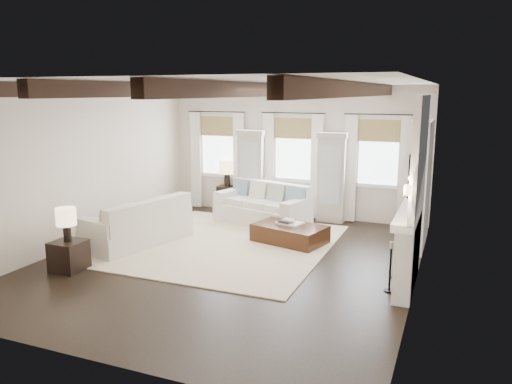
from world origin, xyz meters
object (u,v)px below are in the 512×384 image
at_px(sofa_left, 140,226).
at_px(ottoman, 290,234).
at_px(sofa_back, 264,207).
at_px(side_table_back, 227,198).
at_px(side_table_front, 69,256).

bearing_deg(sofa_left, ottoman, 24.36).
distance_m(sofa_back, sofa_left, 3.03).
distance_m(ottoman, side_table_back, 3.24).
bearing_deg(side_table_back, sofa_back, -33.12).
bearing_deg(side_table_back, sofa_left, -95.75).
height_order(side_table_front, side_table_back, side_table_back).
distance_m(side_table_front, side_table_back, 5.15).
height_order(sofa_back, ottoman, sofa_back).
bearing_deg(sofa_back, side_table_back, 146.88).
xyz_separation_m(sofa_left, side_table_front, (-0.27, -1.72, -0.13)).
relative_size(ottoman, side_table_front, 2.71).
height_order(sofa_left, side_table_front, sofa_left).
height_order(sofa_back, sofa_left, same).
bearing_deg(side_table_front, ottoman, 44.35).
xyz_separation_m(ottoman, side_table_back, (-2.43, 2.14, 0.14)).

